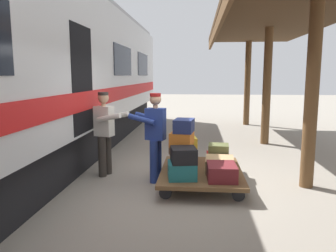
{
  "coord_description": "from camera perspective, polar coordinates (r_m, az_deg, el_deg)",
  "views": [
    {
      "loc": [
        -0.13,
        6.14,
        2.03
      ],
      "look_at": [
        0.39,
        0.35,
        1.15
      ],
      "focal_mm": 35.71,
      "sensor_mm": 36.0,
      "label": 1
    }
  ],
  "objects": [
    {
      "name": "suitcase_slate_roller",
      "position": [
        6.31,
        2.65,
        -6.25
      ],
      "size": [
        0.38,
        0.51,
        0.26
      ],
      "primitive_type": "cube",
      "rotation": [
        0.0,
        0.0,
        -0.0
      ],
      "color": "#4C515B",
      "rests_on": "luggage_cart"
    },
    {
      "name": "suitcase_maroon_trunk",
      "position": [
        5.78,
        9.13,
        -7.73
      ],
      "size": [
        0.5,
        0.62,
        0.26
      ],
      "primitive_type": "cube",
      "rotation": [
        0.0,
        0.0,
        0.03
      ],
      "color": "maroon",
      "rests_on": "luggage_cart"
    },
    {
      "name": "suitcase_orange_carryall",
      "position": [
        6.16,
        2.4,
        -2.16
      ],
      "size": [
        0.45,
        0.57,
        0.25
      ],
      "primitive_type": "cube",
      "rotation": [
        0.0,
        0.0,
        -0.14
      ],
      "color": "#CC6B23",
      "rests_on": "suitcase_brown_leather"
    },
    {
      "name": "ground_plane",
      "position": [
        6.47,
        3.77,
        -9.71
      ],
      "size": [
        60.0,
        60.0,
        0.0
      ],
      "primitive_type": "plane",
      "color": "gray"
    },
    {
      "name": "platform_canopy",
      "position": [
        6.56,
        23.66,
        19.02
      ],
      "size": [
        3.2,
        16.56,
        3.56
      ],
      "color": "brown",
      "rests_on": "ground_plane"
    },
    {
      "name": "suitcase_olive_duffel",
      "position": [
        6.84,
        8.62,
        -3.93
      ],
      "size": [
        0.43,
        0.42,
        0.2
      ],
      "primitive_type": "cube",
      "rotation": [
        0.0,
        0.0,
        -0.07
      ],
      "color": "brown",
      "rests_on": "suitcase_red_plastic"
    },
    {
      "name": "suitcase_brown_leather",
      "position": [
        6.24,
        2.32,
        -4.19
      ],
      "size": [
        0.51,
        0.53,
        0.21
      ],
      "primitive_type": "cube",
      "rotation": [
        0.0,
        0.0,
        0.23
      ],
      "color": "brown",
      "rests_on": "suitcase_slate_roller"
    },
    {
      "name": "suitcase_navy_fabric",
      "position": [
        6.08,
        2.74,
        0.05
      ],
      "size": [
        0.39,
        0.51,
        0.24
      ],
      "primitive_type": "cube",
      "rotation": [
        0.0,
        0.0,
        -0.13
      ],
      "color": "navy",
      "rests_on": "suitcase_orange_carryall"
    },
    {
      "name": "suitcase_yellow_case",
      "position": [
        6.8,
        2.99,
        -2.78
      ],
      "size": [
        0.49,
        0.57,
        0.22
      ],
      "primitive_type": "cube",
      "rotation": [
        0.0,
        0.0,
        0.16
      ],
      "color": "gold",
      "rests_on": "suitcase_burgundy_valise"
    },
    {
      "name": "suitcase_tan_vintage",
      "position": [
        6.32,
        8.79,
        -6.45
      ],
      "size": [
        0.55,
        0.66,
        0.23
      ],
      "primitive_type": "cube",
      "rotation": [
        0.0,
        0.0,
        -0.06
      ],
      "color": "tan",
      "rests_on": "luggage_cart"
    },
    {
      "name": "luggage_cart",
      "position": [
        6.35,
        5.7,
        -7.8
      ],
      "size": [
        1.49,
        2.02,
        0.28
      ],
      "color": "brown",
      "rests_on": "ground_plane"
    },
    {
      "name": "suitcase_black_hardshell",
      "position": [
        5.69,
        2.67,
        -4.98
      ],
      "size": [
        0.49,
        0.52,
        0.26
      ],
      "primitive_type": "cube",
      "rotation": [
        0.0,
        0.0,
        0.18
      ],
      "color": "black",
      "rests_on": "suitcase_teal_softside"
    },
    {
      "name": "train_car",
      "position": [
        7.14,
        -25.92,
        8.0
      ],
      "size": [
        3.02,
        19.8,
        4.0
      ],
      "color": "silver",
      "rests_on": "ground_plane"
    },
    {
      "name": "porter_by_door",
      "position": [
        6.87,
        -10.69,
        -0.8
      ],
      "size": [
        0.73,
        0.56,
        1.7
      ],
      "color": "#332D28",
      "rests_on": "ground_plane"
    },
    {
      "name": "porter_in_overalls",
      "position": [
        6.38,
        -2.3,
        -1.37
      ],
      "size": [
        0.72,
        0.53,
        1.7
      ],
      "color": "navy",
      "rests_on": "ground_plane"
    },
    {
      "name": "suitcase_burgundy_valise",
      "position": [
        6.84,
        2.85,
        -4.93
      ],
      "size": [
        0.48,
        0.61,
        0.29
      ],
      "primitive_type": "cube",
      "rotation": [
        0.0,
        0.0,
        0.14
      ],
      "color": "maroon",
      "rests_on": "luggage_cart"
    },
    {
      "name": "suitcase_teal_softside",
      "position": [
        5.77,
        2.4,
        -7.57
      ],
      "size": [
        0.53,
        0.53,
        0.28
      ],
      "primitive_type": "cube",
      "rotation": [
        0.0,
        0.0,
        0.13
      ],
      "color": "#1E666B",
      "rests_on": "luggage_cart"
    },
    {
      "name": "suitcase_red_plastic",
      "position": [
        6.86,
        8.49,
        -5.48
      ],
      "size": [
        0.46,
        0.62,
        0.18
      ],
      "primitive_type": "cube",
      "rotation": [
        0.0,
        0.0,
        -0.02
      ],
      "color": "#AD231E",
      "rests_on": "luggage_cart"
    }
  ]
}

